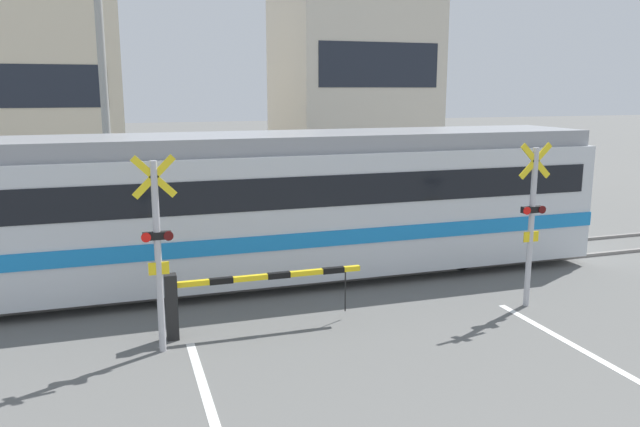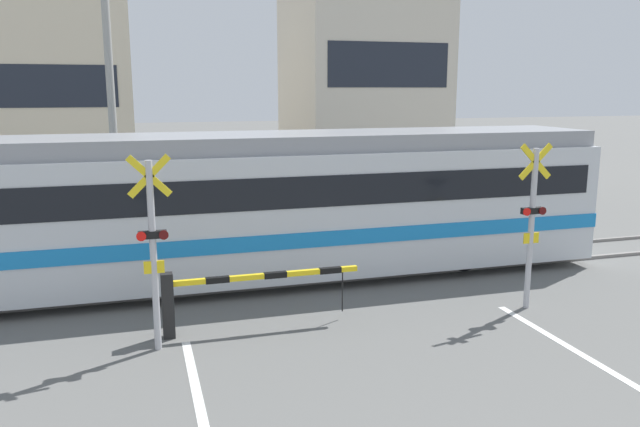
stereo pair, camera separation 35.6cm
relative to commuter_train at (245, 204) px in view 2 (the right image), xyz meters
The scene contains 11 objects.
rail_track_near 2.32m from the commuter_train, 26.76° to the right, with size 50.00×0.10×0.08m.
rail_track_far 2.32m from the commuter_train, 26.76° to the left, with size 50.00×0.10×0.08m.
commuter_train is the anchor object (origin of this frame).
crossing_barrier_near 3.18m from the commuter_train, 109.42° to the right, with size 3.48×0.20×1.14m.
crossing_barrier_far 4.97m from the commuter_train, 37.76° to the left, with size 3.48×0.20×1.14m.
crossing_signal_left 3.88m from the commuter_train, 121.69° to the right, with size 0.68×0.15×3.18m.
crossing_signal_right 5.90m from the commuter_train, 34.07° to the right, with size 0.68×0.15×3.18m.
pedestrian 5.62m from the commuter_train, 83.43° to the left, with size 0.38×0.22×1.63m.
building_left_of_street 16.51m from the commuter_train, 109.60° to the left, with size 6.61×7.03×7.76m.
building_right_of_street 17.76m from the commuter_train, 61.77° to the left, with size 6.49×7.03×9.40m.
utility_pole_streetside 6.53m from the commuter_train, 116.96° to the left, with size 0.22×0.22×7.83m.
Camera 2 is at (-3.65, -2.32, 4.16)m, focal length 35.00 mm.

